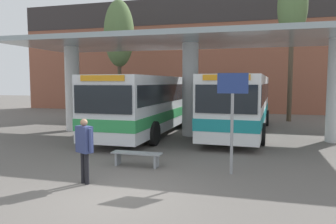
% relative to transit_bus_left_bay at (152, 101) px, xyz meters
% --- Properties ---
extents(ground_plane, '(100.00, 100.00, 0.00)m').
position_rel_transit_bus_left_bay_xyz_m(ground_plane, '(2.25, -10.03, -1.72)').
color(ground_plane, '#605B56').
extents(townhouse_backdrop, '(40.00, 0.58, 10.43)m').
position_rel_transit_bus_left_bay_xyz_m(townhouse_backdrop, '(2.25, 12.84, 4.34)').
color(townhouse_backdrop, brown).
rests_on(townhouse_backdrop, ground_plane).
extents(station_canopy, '(18.59, 6.50, 4.96)m').
position_rel_transit_bus_left_bay_xyz_m(station_canopy, '(2.25, -0.57, 2.52)').
color(station_canopy, silver).
rests_on(station_canopy, ground_plane).
extents(transit_bus_left_bay, '(2.94, 11.66, 3.05)m').
position_rel_transit_bus_left_bay_xyz_m(transit_bus_left_bay, '(0.00, 0.00, 0.00)').
color(transit_bus_left_bay, silver).
rests_on(transit_bus_left_bay, ground_plane).
extents(transit_bus_center_bay, '(3.21, 11.75, 3.08)m').
position_rel_transit_bus_left_bay_xyz_m(transit_bus_center_bay, '(4.70, 1.32, 0.00)').
color(transit_bus_center_bay, white).
rests_on(transit_bus_center_bay, ground_plane).
extents(waiting_bench_near_pillar, '(1.68, 0.44, 0.46)m').
position_rel_transit_bus_left_bay_xyz_m(waiting_bench_near_pillar, '(1.82, -7.12, -1.38)').
color(waiting_bench_near_pillar, gray).
rests_on(waiting_bench_near_pillar, ground_plane).
extents(info_sign_platform, '(0.90, 0.09, 3.02)m').
position_rel_transit_bus_left_bay_xyz_m(info_sign_platform, '(4.88, -7.20, 0.44)').
color(info_sign_platform, gray).
rests_on(info_sign_platform, ground_plane).
extents(pedestrian_waiting, '(0.63, 0.43, 1.78)m').
position_rel_transit_bus_left_bay_xyz_m(pedestrian_waiting, '(1.12, -9.23, -0.63)').
color(pedestrian_waiting, black).
rests_on(pedestrian_waiting, ground_plane).
extents(poplar_tree_behind_left, '(2.00, 2.00, 10.15)m').
position_rel_transit_bus_left_bay_xyz_m(poplar_tree_behind_left, '(7.72, 7.37, 6.06)').
color(poplar_tree_behind_left, '#473A2B').
rests_on(poplar_tree_behind_left, ground_plane).
extents(poplar_tree_behind_right, '(2.41, 2.41, 9.28)m').
position_rel_transit_bus_left_bay_xyz_m(poplar_tree_behind_right, '(-5.26, 7.58, 4.84)').
color(poplar_tree_behind_right, '#473A2B').
rests_on(poplar_tree_behind_right, ground_plane).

